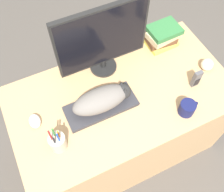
{
  "coord_description": "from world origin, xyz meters",
  "views": [
    {
      "loc": [
        -0.42,
        -0.35,
        2.1
      ],
      "look_at": [
        -0.08,
        0.36,
        0.82
      ],
      "focal_mm": 42.0,
      "sensor_mm": 36.0,
      "label": 1
    }
  ],
  "objects_px": {
    "computer_mouse": "(35,121)",
    "phone": "(196,79)",
    "cat": "(103,99)",
    "coffee_mug": "(187,108)",
    "baseball": "(207,65)",
    "pen_cup": "(58,142)",
    "monitor": "(102,39)",
    "keyboard": "(101,106)",
    "book_stack": "(162,36)"
  },
  "relations": [
    {
      "from": "computer_mouse",
      "to": "baseball",
      "type": "distance_m",
      "value": 1.1
    },
    {
      "from": "coffee_mug",
      "to": "book_stack",
      "type": "relative_size",
      "value": 0.53
    },
    {
      "from": "cat",
      "to": "pen_cup",
      "type": "xyz_separation_m",
      "value": [
        -0.32,
        -0.12,
        -0.03
      ]
    },
    {
      "from": "computer_mouse",
      "to": "coffee_mug",
      "type": "height_order",
      "value": "coffee_mug"
    },
    {
      "from": "monitor",
      "to": "computer_mouse",
      "type": "bearing_deg",
      "value": -159.29
    },
    {
      "from": "coffee_mug",
      "to": "phone",
      "type": "relative_size",
      "value": 0.96
    },
    {
      "from": "book_stack",
      "to": "monitor",
      "type": "bearing_deg",
      "value": -177.92
    },
    {
      "from": "computer_mouse",
      "to": "phone",
      "type": "bearing_deg",
      "value": -10.17
    },
    {
      "from": "keyboard",
      "to": "computer_mouse",
      "type": "relative_size",
      "value": 4.62
    },
    {
      "from": "monitor",
      "to": "computer_mouse",
      "type": "height_order",
      "value": "monitor"
    },
    {
      "from": "phone",
      "to": "pen_cup",
      "type": "bearing_deg",
      "value": -178.91
    },
    {
      "from": "cat",
      "to": "book_stack",
      "type": "height_order",
      "value": "cat"
    },
    {
      "from": "computer_mouse",
      "to": "phone",
      "type": "relative_size",
      "value": 0.73
    },
    {
      "from": "keyboard",
      "to": "pen_cup",
      "type": "distance_m",
      "value": 0.33
    },
    {
      "from": "monitor",
      "to": "book_stack",
      "type": "relative_size",
      "value": 2.47
    },
    {
      "from": "pen_cup",
      "to": "phone",
      "type": "bearing_deg",
      "value": 1.09
    },
    {
      "from": "baseball",
      "to": "book_stack",
      "type": "height_order",
      "value": "book_stack"
    },
    {
      "from": "cat",
      "to": "phone",
      "type": "relative_size",
      "value": 2.83
    },
    {
      "from": "keyboard",
      "to": "monitor",
      "type": "height_order",
      "value": "monitor"
    },
    {
      "from": "coffee_mug",
      "to": "book_stack",
      "type": "distance_m",
      "value": 0.54
    },
    {
      "from": "keyboard",
      "to": "book_stack",
      "type": "height_order",
      "value": "book_stack"
    },
    {
      "from": "keyboard",
      "to": "cat",
      "type": "distance_m",
      "value": 0.08
    },
    {
      "from": "cat",
      "to": "pen_cup",
      "type": "height_order",
      "value": "pen_cup"
    },
    {
      "from": "keyboard",
      "to": "coffee_mug",
      "type": "xyz_separation_m",
      "value": [
        0.43,
        -0.24,
        0.03
      ]
    },
    {
      "from": "cat",
      "to": "monitor",
      "type": "height_order",
      "value": "monitor"
    },
    {
      "from": "coffee_mug",
      "to": "pen_cup",
      "type": "xyz_separation_m",
      "value": [
        -0.73,
        0.12,
        0.01
      ]
    },
    {
      "from": "pen_cup",
      "to": "coffee_mug",
      "type": "bearing_deg",
      "value": -9.17
    },
    {
      "from": "keyboard",
      "to": "computer_mouse",
      "type": "distance_m",
      "value": 0.38
    },
    {
      "from": "monitor",
      "to": "cat",
      "type": "bearing_deg",
      "value": -114.32
    },
    {
      "from": "cat",
      "to": "coffee_mug",
      "type": "bearing_deg",
      "value": -29.95
    },
    {
      "from": "phone",
      "to": "monitor",
      "type": "bearing_deg",
      "value": 140.7
    },
    {
      "from": "cat",
      "to": "coffee_mug",
      "type": "relative_size",
      "value": 2.95
    },
    {
      "from": "keyboard",
      "to": "coffee_mug",
      "type": "bearing_deg",
      "value": -28.91
    },
    {
      "from": "baseball",
      "to": "book_stack",
      "type": "distance_m",
      "value": 0.34
    },
    {
      "from": "computer_mouse",
      "to": "baseball",
      "type": "bearing_deg",
      "value": -5.08
    },
    {
      "from": "cat",
      "to": "monitor",
      "type": "relative_size",
      "value": 0.64
    },
    {
      "from": "cat",
      "to": "monitor",
      "type": "xyz_separation_m",
      "value": [
        0.12,
        0.26,
        0.17
      ]
    },
    {
      "from": "keyboard",
      "to": "baseball",
      "type": "bearing_deg",
      "value": -2.3
    },
    {
      "from": "cat",
      "to": "baseball",
      "type": "relative_size",
      "value": 4.5
    },
    {
      "from": "cat",
      "to": "coffee_mug",
      "type": "height_order",
      "value": "cat"
    },
    {
      "from": "coffee_mug",
      "to": "baseball",
      "type": "height_order",
      "value": "coffee_mug"
    },
    {
      "from": "keyboard",
      "to": "baseball",
      "type": "xyz_separation_m",
      "value": [
        0.72,
        -0.03,
        0.03
      ]
    },
    {
      "from": "cat",
      "to": "computer_mouse",
      "type": "xyz_separation_m",
      "value": [
        -0.39,
        0.07,
        -0.06
      ]
    },
    {
      "from": "pen_cup",
      "to": "baseball",
      "type": "height_order",
      "value": "pen_cup"
    },
    {
      "from": "computer_mouse",
      "to": "phone",
      "type": "height_order",
      "value": "phone"
    },
    {
      "from": "baseball",
      "to": "coffee_mug",
      "type": "bearing_deg",
      "value": -144.39
    },
    {
      "from": "monitor",
      "to": "computer_mouse",
      "type": "xyz_separation_m",
      "value": [
        -0.51,
        -0.19,
        -0.23
      ]
    },
    {
      "from": "keyboard",
      "to": "pen_cup",
      "type": "height_order",
      "value": "pen_cup"
    },
    {
      "from": "computer_mouse",
      "to": "book_stack",
      "type": "relative_size",
      "value": 0.4
    },
    {
      "from": "pen_cup",
      "to": "book_stack",
      "type": "xyz_separation_m",
      "value": [
        0.88,
        0.4,
        0.02
      ]
    }
  ]
}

